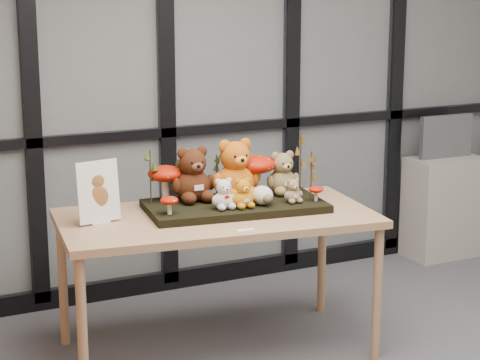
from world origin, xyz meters
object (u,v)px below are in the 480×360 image
diorama_tray (235,206)px  mushroom_front_right (316,193)px  bear_small_yellow (243,191)px  bear_white_bow (223,192)px  bear_brown_medium (192,171)px  mushroom_front_left (169,204)px  display_table (216,226)px  bear_beige_small (293,189)px  sign_holder (98,194)px  cabinet (444,207)px  monitor (446,136)px  plush_cream_hedgehog (262,194)px  mushroom_back_left (165,181)px  bear_pooh_yellow (235,166)px  mushroom_back_right (256,173)px  bear_tan_back (282,170)px

diorama_tray → mushroom_front_right: mushroom_front_right is taller
bear_small_yellow → bear_white_bow: (-0.10, 0.02, 0.00)m
bear_small_yellow → mushroom_front_right: (0.42, -0.05, -0.04)m
bear_brown_medium → mushroom_front_left: bearing=-128.3°
display_table → bear_beige_small: bear_beige_small is taller
sign_holder → cabinet: size_ratio=0.44×
monitor → plush_cream_hedgehog: bearing=-154.9°
display_table → bear_white_bow: size_ratio=9.69×
bear_brown_medium → sign_holder: bear_brown_medium is taller
bear_white_bow → mushroom_back_left: (-0.21, 0.30, 0.02)m
bear_pooh_yellow → diorama_tray: bearing=-107.8°
diorama_tray → bear_pooh_yellow: bear_pooh_yellow is taller
bear_beige_small → mushroom_back_right: size_ratio=0.59×
diorama_tray → bear_small_yellow: bearing=-87.3°
diorama_tray → mushroom_back_right: 0.26m
diorama_tray → bear_tan_back: 0.37m
bear_pooh_yellow → bear_tan_back: 0.29m
diorama_tray → cabinet: diorama_tray is taller
display_table → diorama_tray: bearing=26.6°
bear_pooh_yellow → bear_tan_back: bear_pooh_yellow is taller
bear_small_yellow → mushroom_back_right: 0.30m
display_table → mushroom_front_right: bearing=-4.8°
diorama_tray → monitor: bearing=28.9°
bear_small_yellow → cabinet: size_ratio=0.24×
bear_brown_medium → mushroom_front_right: size_ratio=3.56×
bear_small_yellow → bear_beige_small: bear_small_yellow is taller
bear_tan_back → sign_holder: 1.07m
mushroom_front_left → mushroom_front_right: size_ratio=1.13×
bear_brown_medium → plush_cream_hedgehog: bear_brown_medium is taller
bear_brown_medium → bear_tan_back: (0.52, -0.07, -0.03)m
display_table → mushroom_front_right: mushroom_front_right is taller
bear_brown_medium → bear_white_bow: (0.08, -0.23, -0.07)m
bear_brown_medium → sign_holder: size_ratio=1.01×
display_table → bear_pooh_yellow: bearing=44.8°
diorama_tray → bear_white_bow: bearing=-132.3°
display_table → bear_small_yellow: size_ratio=10.01×
diorama_tray → mushroom_front_left: size_ratio=9.15×
bear_brown_medium → bear_small_yellow: 0.32m
monitor → mushroom_front_left: bearing=-160.3°
bear_small_yellow → diorama_tray: bearing=92.7°
mushroom_back_right → bear_small_yellow: bearing=-130.2°
mushroom_front_right → cabinet: mushroom_front_right is taller
plush_cream_hedgehog → sign_holder: 0.87m
bear_white_bow → mushroom_back_left: 0.37m
bear_tan_back → diorama_tray: bearing=-160.6°
mushroom_back_left → sign_holder: (-0.42, -0.15, 0.01)m
bear_tan_back → bear_white_bow: (-0.44, -0.16, -0.04)m
bear_beige_small → cabinet: 2.09m
bear_tan_back → monitor: (1.76, 0.75, -0.06)m
plush_cream_hedgehog → mushroom_back_left: (-0.43, 0.32, 0.05)m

